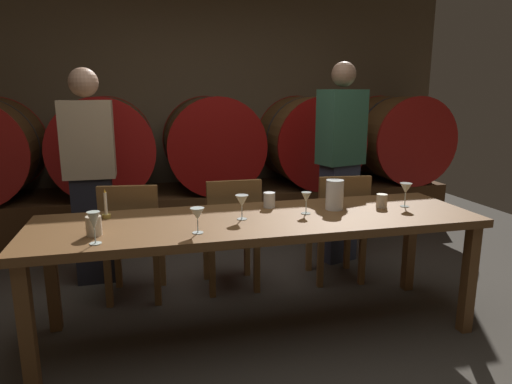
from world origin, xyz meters
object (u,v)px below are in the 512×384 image
at_px(dining_table, 260,228).
at_px(cup_center, 269,200).
at_px(wine_barrel_far_right, 396,138).
at_px(chair_left, 133,236).
at_px(wine_barrel_right, 308,141).
at_px(wine_glass_far_right, 406,189).
at_px(guest_left, 91,176).
at_px(candle_center, 106,210).
at_px(chair_center, 232,229).
at_px(wine_glass_right, 306,198).
at_px(guest_right, 340,162).
at_px(cup_left, 94,226).
at_px(wine_glass_left, 197,215).
at_px(wine_barrel_left, 105,146).
at_px(pitcher, 335,195).
at_px(chair_right, 339,223).
at_px(wine_glass_far_left, 94,221).
at_px(wine_barrel_center, 212,143).
at_px(wine_glass_center, 242,202).
at_px(cup_right, 382,201).

xyz_separation_m(dining_table, cup_center, (0.12, 0.23, 0.12)).
height_order(wine_barrel_far_right, chair_left, wine_barrel_far_right).
distance_m(wine_barrel_right, wine_glass_far_right, 2.17).
distance_m(guest_left, candle_center, 0.90).
height_order(chair_center, cup_center, chair_center).
bearing_deg(wine_glass_right, guest_right, 56.07).
distance_m(wine_glass_right, cup_left, 1.25).
bearing_deg(wine_glass_left, wine_barrel_left, 104.85).
xyz_separation_m(wine_barrel_far_right, chair_center, (-2.28, -1.54, -0.48)).
relative_size(wine_barrel_left, wine_glass_left, 7.02).
bearing_deg(pitcher, chair_right, 61.81).
height_order(guest_right, wine_glass_left, guest_right).
xyz_separation_m(chair_right, pitcher, (-0.28, -0.53, 0.36)).
distance_m(guest_right, wine_glass_far_left, 2.34).
distance_m(wine_glass_left, wine_glass_far_right, 1.43).
bearing_deg(wine_barrel_center, dining_table, -91.03).
bearing_deg(wine_glass_center, cup_right, 3.47).
bearing_deg(wine_barrel_right, wine_barrel_center, 180.00).
xyz_separation_m(chair_right, cup_left, (-1.75, -0.73, 0.31)).
relative_size(chair_left, guest_left, 0.52).
relative_size(wine_barrel_left, chair_left, 1.12).
relative_size(wine_barrel_right, cup_right, 11.10).
relative_size(wine_barrel_left, cup_center, 9.89).
bearing_deg(cup_center, wine_barrel_left, 120.73).
distance_m(guest_left, guest_right, 2.08).
xyz_separation_m(chair_center, cup_left, (-0.89, -0.77, 0.31)).
height_order(chair_right, cup_left, chair_right).
bearing_deg(dining_table, cup_center, 61.43).
xyz_separation_m(wine_barrel_far_right, cup_left, (-3.17, -2.31, -0.17)).
bearing_deg(chair_left, wine_glass_far_left, 89.00).
relative_size(cup_center, cup_right, 1.12).
bearing_deg(wine_barrel_left, wine_barrel_far_right, 0.00).
height_order(wine_barrel_center, wine_glass_far_left, wine_barrel_center).
xyz_separation_m(guest_left, cup_left, (0.13, -1.22, -0.06)).
height_order(wine_barrel_far_right, chair_right, wine_barrel_far_right).
bearing_deg(chair_center, cup_left, 41.22).
bearing_deg(guest_right, wine_glass_far_right, 73.47).
xyz_separation_m(dining_table, cup_right, (0.85, 0.05, 0.11)).
height_order(wine_barrel_left, cup_center, wine_barrel_left).
relative_size(wine_barrel_right, dining_table, 0.37).
bearing_deg(cup_right, wine_glass_left, -168.00).
bearing_deg(wine_glass_left, wine_glass_center, 35.60).
relative_size(wine_barrel_center, candle_center, 5.41).
distance_m(wine_barrel_left, wine_barrel_right, 2.17).
distance_m(pitcher, wine_glass_left, 0.97).
relative_size(wine_glass_far_right, cup_left, 1.53).
height_order(chair_right, wine_glass_far_right, wine_glass_far_right).
xyz_separation_m(guest_left, wine_glass_far_left, (0.15, -1.36, 0.00)).
distance_m(guest_right, cup_left, 2.28).
relative_size(wine_barrel_left, wine_barrel_right, 1.00).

